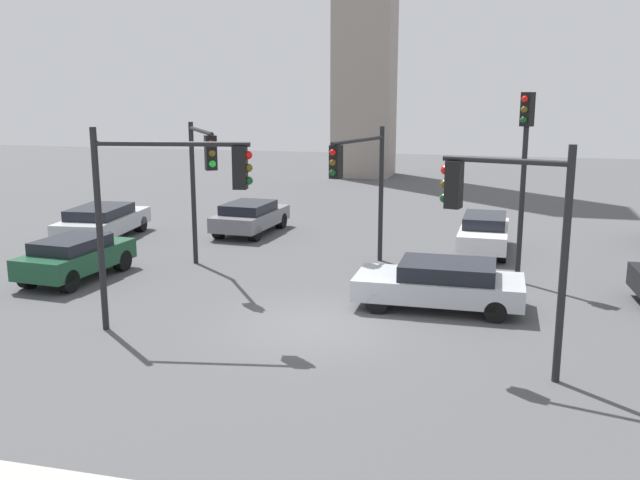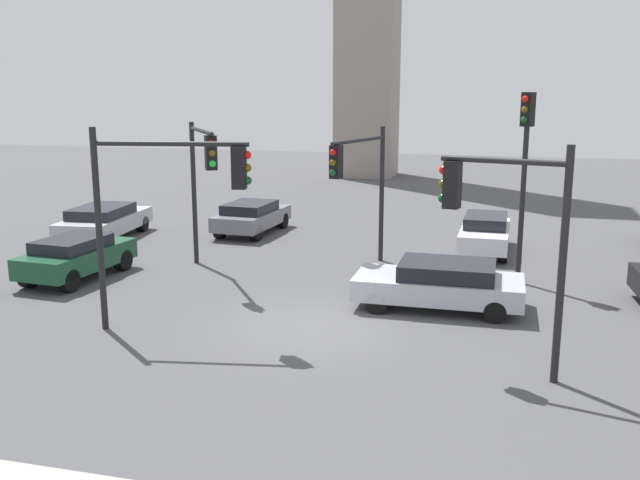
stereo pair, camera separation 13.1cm
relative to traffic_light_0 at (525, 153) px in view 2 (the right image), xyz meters
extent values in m
plane|color=#4C4C4F|center=(-5.01, -5.60, -4.00)|extent=(96.75, 96.75, 0.00)
cylinder|color=black|center=(0.01, 0.02, -1.10)|extent=(0.16, 0.16, 5.79)
cube|color=black|center=(0.01, 0.02, 1.29)|extent=(0.43, 0.43, 1.00)
sphere|color=red|center=(-0.09, -0.16, 1.59)|extent=(0.20, 0.20, 0.20)
sphere|color=#594714|center=(-0.09, -0.16, 1.29)|extent=(0.20, 0.20, 0.20)
sphere|color=#14471E|center=(-0.09, -0.16, 0.99)|extent=(0.20, 0.20, 0.20)
cylinder|color=black|center=(-4.60, 1.72, -1.67)|extent=(0.16, 0.16, 4.65)
cylinder|color=black|center=(-5.07, 0.05, 0.29)|extent=(1.06, 3.37, 0.12)
cube|color=black|center=(-5.48, -1.38, -0.26)|extent=(0.40, 0.40, 1.00)
sphere|color=red|center=(-5.53, -1.57, 0.04)|extent=(0.20, 0.20, 0.20)
sphere|color=#594714|center=(-5.53, -1.57, -0.26)|extent=(0.20, 0.20, 0.20)
sphere|color=#14471E|center=(-5.53, -1.57, -0.56)|extent=(0.20, 0.20, 0.20)
cylinder|color=black|center=(0.63, -7.66, -1.58)|extent=(0.16, 0.16, 4.85)
cylinder|color=black|center=(-0.62, -7.33, 0.47)|extent=(2.52, 0.77, 0.12)
cube|color=black|center=(-1.62, -7.07, -0.08)|extent=(0.39, 0.39, 1.00)
sphere|color=red|center=(-1.82, -7.02, 0.22)|extent=(0.20, 0.20, 0.20)
sphere|color=#594714|center=(-1.82, -7.02, -0.08)|extent=(0.20, 0.20, 0.20)
sphere|color=#14471E|center=(-1.82, -7.02, -0.38)|extent=(0.20, 0.20, 0.20)
cylinder|color=black|center=(-10.05, -7.08, -1.49)|extent=(0.16, 0.16, 5.01)
cylinder|color=black|center=(-8.21, -6.76, 0.63)|extent=(3.71, 0.74, 0.12)
cube|color=black|center=(-6.61, -6.49, 0.08)|extent=(0.37, 0.37, 1.00)
sphere|color=red|center=(-6.41, -6.46, 0.38)|extent=(0.20, 0.20, 0.20)
sphere|color=#594714|center=(-6.41, -6.46, 0.08)|extent=(0.20, 0.20, 0.20)
sphere|color=#14471E|center=(-6.41, -6.46, -0.22)|extent=(0.20, 0.20, 0.20)
cylinder|color=black|center=(-10.69, -0.22, -1.59)|extent=(0.16, 0.16, 4.82)
cylinder|color=black|center=(-9.70, -1.69, 0.62)|extent=(2.09, 3.00, 0.12)
cube|color=black|center=(-8.84, -2.95, 0.07)|extent=(0.44, 0.44, 1.00)
sphere|color=#4C0F0C|center=(-8.73, -3.12, 0.37)|extent=(0.20, 0.20, 0.20)
sphere|color=#594714|center=(-8.73, -3.12, 0.07)|extent=(0.20, 0.20, 0.20)
sphere|color=green|center=(-8.73, -3.12, -0.23)|extent=(0.20, 0.20, 0.20)
cube|color=#19472D|center=(-13.46, -3.05, -3.33)|extent=(2.10, 4.09, 0.64)
cube|color=black|center=(-13.48, -3.25, -2.85)|extent=(1.74, 2.34, 0.41)
cylinder|color=black|center=(-14.07, -1.65, -3.65)|extent=(0.38, 0.72, 0.70)
cylinder|color=black|center=(-12.63, -1.77, -3.65)|extent=(0.38, 0.72, 0.70)
cylinder|color=black|center=(-14.30, -4.33, -3.65)|extent=(0.38, 0.72, 0.70)
cylinder|color=black|center=(-12.85, -4.45, -3.65)|extent=(0.38, 0.72, 0.70)
cube|color=#ADB2B7|center=(-2.15, -3.22, -3.42)|extent=(4.53, 2.08, 0.59)
cube|color=black|center=(-1.93, -3.22, -2.93)|extent=(2.54, 1.83, 0.46)
cylinder|color=black|center=(-3.69, -4.08, -3.71)|extent=(0.58, 0.37, 0.58)
cylinder|color=black|center=(-3.69, -2.37, -3.71)|extent=(0.58, 0.37, 0.58)
cylinder|color=black|center=(-0.61, -4.07, -3.71)|extent=(0.58, 0.37, 0.58)
cylinder|color=black|center=(-0.61, -2.37, -3.71)|extent=(0.58, 0.37, 0.58)
cube|color=#ADB2B7|center=(-15.90, 2.56, -3.35)|extent=(2.45, 4.93, 0.63)
cube|color=black|center=(-15.88, 2.32, -2.86)|extent=(2.02, 2.82, 0.44)
cylinder|color=black|center=(-16.87, 4.10, -3.67)|extent=(0.42, 0.69, 0.66)
cylinder|color=black|center=(-15.22, 4.25, -3.67)|extent=(0.42, 0.69, 0.66)
cylinder|color=black|center=(-16.58, 0.87, -3.67)|extent=(0.42, 0.69, 0.66)
cylinder|color=black|center=(-14.93, 1.02, -3.67)|extent=(0.42, 0.69, 0.66)
cube|color=silver|center=(-1.13, 3.95, -3.37)|extent=(1.77, 4.24, 0.62)
cube|color=black|center=(-1.12, 4.16, -2.87)|extent=(1.53, 2.39, 0.45)
cylinder|color=black|center=(-0.46, 2.50, -3.68)|extent=(0.32, 0.65, 0.65)
cylinder|color=black|center=(-1.85, 2.53, -3.68)|extent=(0.32, 0.65, 0.65)
cylinder|color=black|center=(-0.40, 5.36, -3.68)|extent=(0.32, 0.65, 0.65)
cylinder|color=black|center=(-1.79, 5.39, -3.68)|extent=(0.32, 0.65, 0.65)
cube|color=slate|center=(-10.60, 5.12, -3.37)|extent=(2.19, 4.26, 0.60)
cube|color=black|center=(-10.61, 4.91, -2.90)|extent=(1.83, 2.43, 0.43)
cylinder|color=black|center=(-11.27, 6.57, -3.67)|extent=(0.39, 0.68, 0.66)
cylinder|color=black|center=(-9.72, 6.46, -3.67)|extent=(0.39, 0.68, 0.66)
cylinder|color=black|center=(-11.47, 3.77, -3.67)|extent=(0.39, 0.68, 0.66)
cylinder|color=black|center=(-9.93, 3.66, -3.67)|extent=(0.39, 0.68, 0.66)
camera|label=1|loc=(-0.73, -21.96, 1.90)|focal=39.46mm
camera|label=2|loc=(-0.61, -21.93, 1.90)|focal=39.46mm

